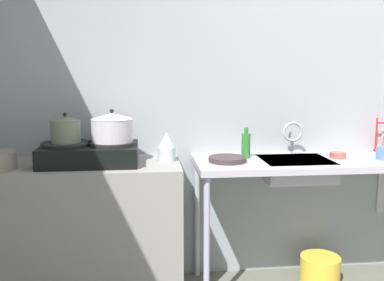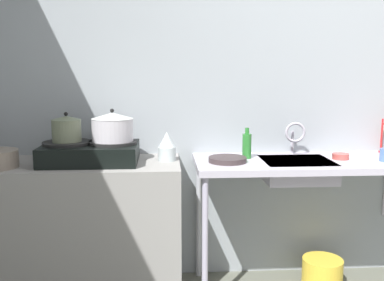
{
  "view_description": "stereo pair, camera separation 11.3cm",
  "coord_description": "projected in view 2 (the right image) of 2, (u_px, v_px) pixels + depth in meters",
  "views": [
    {
      "loc": [
        -1.31,
        -1.26,
        1.4
      ],
      "look_at": [
        -1.03,
        1.32,
        0.99
      ],
      "focal_mm": 40.61,
      "sensor_mm": 36.0,
      "label": 1
    },
    {
      "loc": [
        -1.19,
        -1.27,
        1.4
      ],
      "look_at": [
        -1.03,
        1.32,
        0.99
      ],
      "focal_mm": 40.61,
      "sensor_mm": 36.0,
      "label": 2
    }
  ],
  "objects": [
    {
      "name": "stove",
      "position": [
        91.0,
        152.0,
        2.61
      ],
      "size": [
        0.56,
        0.39,
        0.13
      ],
      "color": "black",
      "rests_on": "counter_concrete"
    },
    {
      "name": "bottle_by_sink",
      "position": [
        247.0,
        145.0,
        2.74
      ],
      "size": [
        0.06,
        0.06,
        0.19
      ],
      "color": "#2B792D",
      "rests_on": "counter_sink"
    },
    {
      "name": "counter_sink",
      "position": [
        329.0,
        170.0,
        2.72
      ],
      "size": [
        1.68,
        0.54,
        0.86
      ],
      "color": "#B8B2C1",
      "rests_on": "ground"
    },
    {
      "name": "frying_pan",
      "position": [
        227.0,
        160.0,
        2.63
      ],
      "size": [
        0.23,
        0.23,
        0.03
      ],
      "primitive_type": "cylinder",
      "color": "#392E2F",
      "rests_on": "counter_sink"
    },
    {
      "name": "bucket_on_floor",
      "position": [
        322.0,
        273.0,
        2.86
      ],
      "size": [
        0.26,
        0.26,
        0.19
      ],
      "primitive_type": "cylinder",
      "color": "yellow",
      "rests_on": "ground"
    },
    {
      "name": "counter_concrete",
      "position": [
        82.0,
        231.0,
        2.68
      ],
      "size": [
        1.21,
        0.54,
        0.86
      ],
      "primitive_type": "cube",
      "color": "gray",
      "rests_on": "ground"
    },
    {
      "name": "pot_on_left_burner",
      "position": [
        67.0,
        129.0,
        2.58
      ],
      "size": [
        0.18,
        0.18,
        0.18
      ],
      "color": "slate",
      "rests_on": "stove"
    },
    {
      "name": "sink_basin",
      "position": [
        296.0,
        170.0,
        2.7
      ],
      "size": [
        0.42,
        0.37,
        0.12
      ],
      "primitive_type": "cube",
      "color": "#B8B2C1",
      "rests_on": "counter_sink"
    },
    {
      "name": "faucet",
      "position": [
        295.0,
        134.0,
        2.83
      ],
      "size": [
        0.14,
        0.08,
        0.22
      ],
      "color": "#B8B2C1",
      "rests_on": "counter_sink"
    },
    {
      "name": "pot_on_right_burner",
      "position": [
        112.0,
        127.0,
        2.59
      ],
      "size": [
        0.25,
        0.25,
        0.19
      ],
      "color": "silver",
      "rests_on": "stove"
    },
    {
      "name": "wall_back",
      "position": [
        339.0,
        83.0,
        2.96
      ],
      "size": [
        5.48,
        0.1,
        2.65
      ],
      "primitive_type": "cube",
      "color": "#969EA4",
      "rests_on": "ground"
    },
    {
      "name": "percolator",
      "position": [
        167.0,
        147.0,
        2.66
      ],
      "size": [
        0.11,
        0.11,
        0.18
      ],
      "color": "silver",
      "rests_on": "counter_concrete"
    },
    {
      "name": "small_bowl_on_drainboard",
      "position": [
        341.0,
        156.0,
        2.72
      ],
      "size": [
        0.1,
        0.1,
        0.04
      ],
      "primitive_type": "cylinder",
      "color": "#BB4D46",
      "rests_on": "counter_sink"
    }
  ]
}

